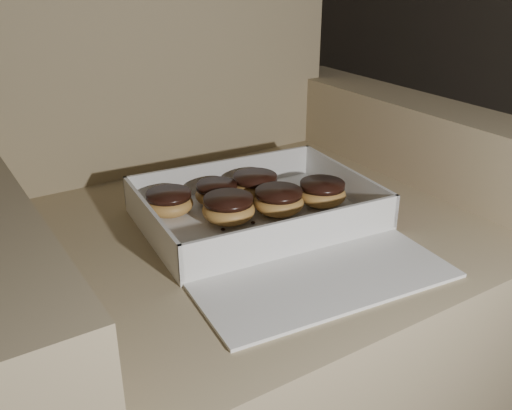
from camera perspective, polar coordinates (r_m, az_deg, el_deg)
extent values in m
plane|color=black|center=(1.44, -0.55, -11.00)|extent=(4.50, 4.50, 0.00)
cube|color=#94845E|center=(1.06, -1.39, -11.59)|extent=(0.73, 0.73, 0.43)
cube|color=#94845E|center=(1.16, -10.66, 16.91)|extent=(0.73, 0.14, 0.53)
cube|color=#94845E|center=(0.92, -23.81, -14.93)|extent=(0.12, 0.73, 0.57)
cube|color=#94845E|center=(1.24, 14.39, -2.73)|extent=(0.12, 0.73, 0.57)
cube|color=silver|center=(0.93, 0.00, -1.34)|extent=(0.38, 0.30, 0.01)
cube|color=silver|center=(1.03, -3.32, 3.07)|extent=(0.36, 0.04, 0.05)
cube|color=silver|center=(0.81, 4.19, -2.99)|extent=(0.36, 0.04, 0.05)
cube|color=silver|center=(0.86, -10.54, -1.79)|extent=(0.03, 0.27, 0.05)
cube|color=silver|center=(1.00, 9.03, 2.25)|extent=(0.03, 0.27, 0.05)
cube|color=#D95778|center=(1.01, 9.23, 2.29)|extent=(0.03, 0.26, 0.05)
cube|color=silver|center=(0.77, 7.06, -7.47)|extent=(0.36, 0.19, 0.01)
ellipsoid|color=#C08E43|center=(0.97, 6.61, 1.08)|extent=(0.08, 0.08, 0.04)
cylinder|color=black|center=(0.96, 6.66, 2.01)|extent=(0.08, 0.08, 0.01)
ellipsoid|color=#C08E43|center=(0.99, -0.09, 1.84)|extent=(0.08, 0.08, 0.04)
cylinder|color=black|center=(0.98, -0.09, 2.76)|extent=(0.08, 0.08, 0.01)
ellipsoid|color=#C08E43|center=(0.90, -2.76, -0.52)|extent=(0.08, 0.08, 0.04)
cylinder|color=black|center=(0.90, -2.78, 0.50)|extent=(0.08, 0.08, 0.01)
ellipsoid|color=#C08E43|center=(0.94, -8.67, 0.11)|extent=(0.08, 0.08, 0.04)
cylinder|color=black|center=(0.93, -8.73, 1.03)|extent=(0.07, 0.07, 0.01)
ellipsoid|color=#C08E43|center=(0.97, -3.91, 1.04)|extent=(0.07, 0.07, 0.04)
cylinder|color=black|center=(0.96, -3.94, 1.89)|extent=(0.07, 0.07, 0.01)
ellipsoid|color=#C08E43|center=(0.93, 2.28, 0.26)|extent=(0.08, 0.08, 0.04)
cylinder|color=black|center=(0.92, 2.30, 1.23)|extent=(0.08, 0.08, 0.01)
ellipsoid|color=black|center=(0.94, 2.53, -0.73)|extent=(0.01, 0.01, 0.00)
ellipsoid|color=black|center=(0.88, -3.32, -2.45)|extent=(0.01, 0.01, 0.00)
ellipsoid|color=black|center=(0.90, -0.30, -1.77)|extent=(0.01, 0.01, 0.00)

